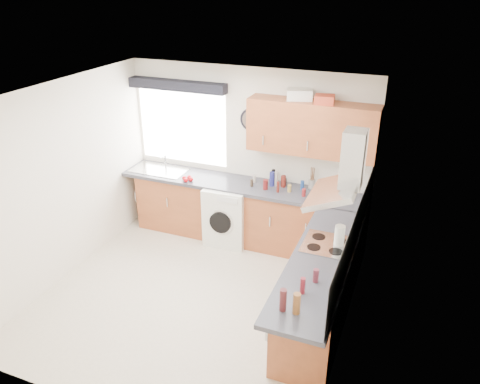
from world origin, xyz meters
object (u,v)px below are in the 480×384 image
at_px(extractor_hood, 343,175).
at_px(washing_machine, 228,213).
at_px(oven, 324,281).
at_px(upper_cabinets, 312,128).

bearing_deg(extractor_hood, washing_machine, 147.85).
xyz_separation_m(oven, upper_cabinets, (-0.55, 1.32, 1.38)).
height_order(oven, extractor_hood, extractor_hood).
height_order(upper_cabinets, washing_machine, upper_cabinets).
height_order(extractor_hood, washing_machine, extractor_hood).
relative_size(extractor_hood, upper_cabinets, 0.46).
relative_size(oven, extractor_hood, 1.09).
distance_m(oven, upper_cabinets, 1.99).
xyz_separation_m(extractor_hood, washing_machine, (-1.75, 1.10, -1.33)).
bearing_deg(extractor_hood, upper_cabinets, 116.13).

